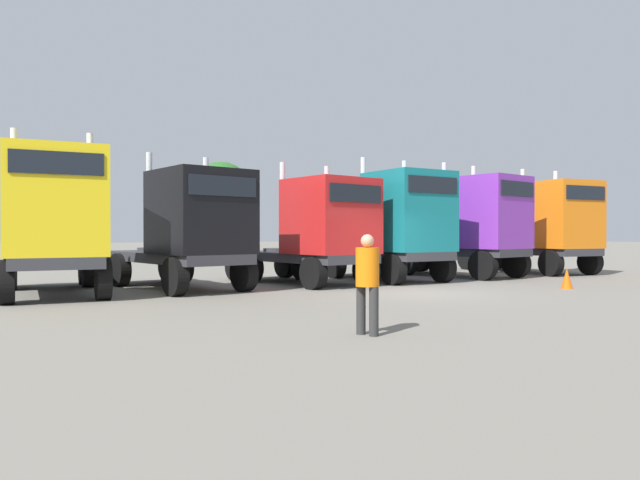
% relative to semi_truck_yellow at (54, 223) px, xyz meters
% --- Properties ---
extents(ground, '(200.00, 200.00, 0.00)m').
position_rel_semi_truck_yellow_xyz_m(ground, '(9.42, -3.50, -2.01)').
color(ground, slate).
extents(semi_truck_yellow, '(2.74, 6.54, 4.53)m').
position_rel_semi_truck_yellow_xyz_m(semi_truck_yellow, '(0.00, 0.00, 0.00)').
color(semi_truck_yellow, '#333338').
rests_on(semi_truck_yellow, ground).
extents(semi_truck_black, '(3.71, 6.70, 4.15)m').
position_rel_semi_truck_yellow_xyz_m(semi_truck_black, '(3.77, 0.31, -0.13)').
color(semi_truck_black, '#333338').
rests_on(semi_truck_black, ground).
extents(semi_truck_red, '(3.55, 6.19, 4.08)m').
position_rel_semi_truck_yellow_xyz_m(semi_truck_red, '(8.07, 0.14, -0.18)').
color(semi_truck_red, '#333338').
rests_on(semi_truck_red, ground).
extents(semi_truck_teal, '(2.89, 6.02, 4.45)m').
position_rel_semi_truck_yellow_xyz_m(semi_truck_teal, '(11.25, 0.11, 0.01)').
color(semi_truck_teal, '#333338').
rests_on(semi_truck_teal, ground).
extents(semi_truck_purple, '(3.73, 6.45, 4.47)m').
position_rel_semi_truck_yellow_xyz_m(semi_truck_purple, '(15.07, 0.37, 0.02)').
color(semi_truck_purple, '#333338').
rests_on(semi_truck_purple, ground).
extents(semi_truck_orange, '(2.83, 6.50, 4.45)m').
position_rel_semi_truck_yellow_xyz_m(semi_truck_orange, '(19.23, 0.42, -0.03)').
color(semi_truck_orange, '#333338').
rests_on(semi_truck_orange, ground).
extents(visitor_in_hivis, '(0.50, 0.50, 1.71)m').
position_rel_semi_truck_yellow_xyz_m(visitor_in_hivis, '(4.21, -8.86, -1.02)').
color(visitor_in_hivis, '#2E2E2E').
rests_on(visitor_in_hivis, ground).
extents(traffic_cone_near, '(0.36, 0.36, 0.63)m').
position_rel_semi_truck_yellow_xyz_m(traffic_cone_near, '(14.25, -4.60, -1.69)').
color(traffic_cone_near, '#F2590C').
rests_on(traffic_cone_near, ground).
extents(oak_far_left, '(2.96, 2.96, 5.65)m').
position_rel_semi_truck_yellow_xyz_m(oak_far_left, '(1.62, 20.42, 2.12)').
color(oak_far_left, '#4C3823').
rests_on(oak_far_left, ground).
extents(oak_far_centre, '(3.93, 3.93, 6.06)m').
position_rel_semi_truck_yellow_xyz_m(oak_far_centre, '(10.59, 17.67, 2.08)').
color(oak_far_centre, '#4C3823').
rests_on(oak_far_centre, ground).
extents(oak_far_right, '(2.87, 2.87, 4.77)m').
position_rel_semi_truck_yellow_xyz_m(oak_far_right, '(20.09, 17.72, 1.30)').
color(oak_far_right, '#4C3823').
rests_on(oak_far_right, ground).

